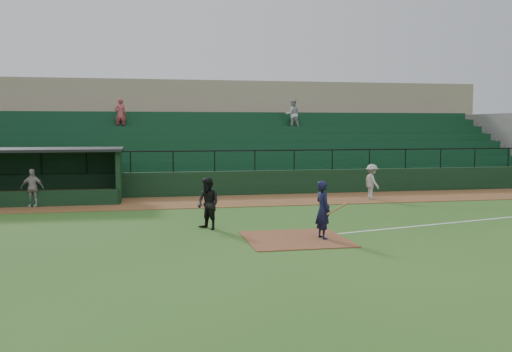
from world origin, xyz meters
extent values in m
plane|color=#2B541B|center=(0.00, 0.00, 0.00)|extent=(90.00, 90.00, 0.00)
cube|color=brown|center=(0.00, 8.00, 0.01)|extent=(40.00, 4.00, 0.03)
cube|color=brown|center=(0.00, -1.00, 0.01)|extent=(3.00, 3.00, 0.03)
cube|color=white|center=(8.00, 1.20, 0.01)|extent=(17.49, 4.44, 0.01)
cube|color=black|center=(0.00, 10.20, 0.60)|extent=(36.00, 0.35, 1.20)
cylinder|color=black|center=(0.00, 10.20, 2.20)|extent=(36.00, 0.06, 0.06)
cube|color=slate|center=(0.00, 15.10, 1.80)|extent=(36.00, 9.00, 3.60)
cube|color=#103B21|center=(0.00, 14.60, 2.25)|extent=(34.56, 8.00, 4.05)
cube|color=slate|center=(18.00, 15.15, 2.10)|extent=(0.35, 9.50, 4.20)
cube|color=gray|center=(0.00, 21.60, 3.20)|extent=(38.00, 3.00, 6.40)
cube|color=slate|center=(0.00, 19.60, 3.70)|extent=(36.00, 2.00, 0.20)
imported|color=#B5B5B5|center=(4.72, 16.90, 4.11)|extent=(0.93, 0.73, 1.92)
imported|color=#A73D42|center=(-5.64, 16.90, 4.08)|extent=(0.68, 0.44, 1.85)
cube|color=black|center=(-9.75, 10.40, 1.15)|extent=(8.50, 0.20, 2.30)
cube|color=black|center=(-5.50, 9.10, 1.15)|extent=(0.20, 2.60, 2.30)
cube|color=black|center=(-9.75, 9.10, 2.36)|extent=(8.90, 3.20, 0.12)
cube|color=olive|center=(-9.75, 10.00, 0.25)|extent=(7.65, 0.40, 0.50)
cube|color=black|center=(-9.75, 7.75, 0.35)|extent=(8.50, 0.12, 0.70)
imported|color=black|center=(0.81, -1.12, 0.89)|extent=(0.52, 0.71, 1.77)
cylinder|color=olive|center=(1.21, -1.32, 0.95)|extent=(0.79, 0.34, 0.35)
imported|color=black|center=(-2.38, 1.19, 0.85)|extent=(1.01, 1.05, 1.71)
imported|color=#A49D99|center=(5.92, 7.27, 0.84)|extent=(0.72, 1.11, 1.62)
imported|color=#A7A29C|center=(-8.98, 7.68, 0.83)|extent=(0.98, 0.52, 1.60)
camera|label=1|loc=(-4.52, -17.33, 3.39)|focal=40.07mm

